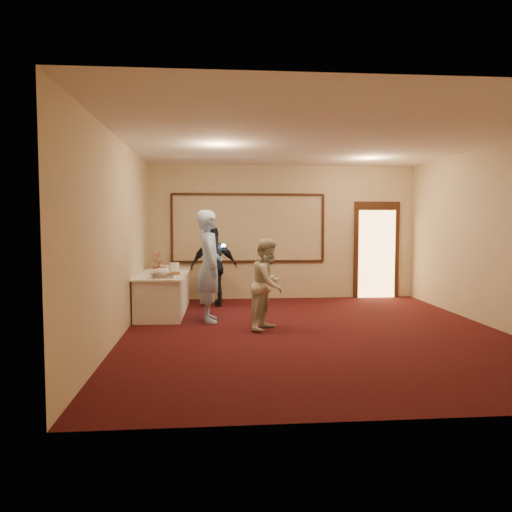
% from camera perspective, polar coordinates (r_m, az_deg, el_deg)
% --- Properties ---
extents(floor, '(7.00, 7.00, 0.00)m').
position_cam_1_polar(floor, '(8.05, 6.73, -8.64)').
color(floor, black).
rests_on(floor, ground).
extents(room_walls, '(6.04, 7.04, 3.02)m').
position_cam_1_polar(room_walls, '(7.85, 6.85, 5.92)').
color(room_walls, beige).
rests_on(room_walls, floor).
extents(wall_molding, '(3.45, 0.04, 1.55)m').
position_cam_1_polar(wall_molding, '(11.18, -0.88, 3.21)').
color(wall_molding, '#361810').
rests_on(wall_molding, room_walls).
extents(doorway, '(1.05, 0.07, 2.20)m').
position_cam_1_polar(doorway, '(11.78, 13.60, 0.61)').
color(doorway, '#361810').
rests_on(doorway, floor).
extents(buffet_table, '(0.96, 2.37, 0.77)m').
position_cam_1_polar(buffet_table, '(9.74, -10.50, -4.14)').
color(buffet_table, white).
rests_on(buffet_table, floor).
extents(pavlova_tray, '(0.45, 0.54, 0.19)m').
position_cam_1_polar(pavlova_tray, '(8.84, -10.77, -1.95)').
color(pavlova_tray, '#AFB1B6').
rests_on(pavlova_tray, buffet_table).
extents(cupcake_stand, '(0.27, 0.27, 0.39)m').
position_cam_1_polar(cupcake_stand, '(10.58, -11.05, -0.66)').
color(cupcake_stand, '#C24255').
rests_on(cupcake_stand, buffet_table).
extents(plate_stack_a, '(0.18, 0.18, 0.15)m').
position_cam_1_polar(plate_stack_a, '(9.67, -10.45, -1.47)').
color(plate_stack_a, white).
rests_on(plate_stack_a, buffet_table).
extents(plate_stack_b, '(0.21, 0.21, 0.17)m').
position_cam_1_polar(plate_stack_b, '(9.95, -9.34, -1.24)').
color(plate_stack_b, white).
rests_on(plate_stack_b, buffet_table).
extents(tart, '(0.25, 0.25, 0.05)m').
position_cam_1_polar(tart, '(9.28, -9.35, -2.00)').
color(tart, white).
rests_on(tart, buffet_table).
extents(man, '(0.54, 0.76, 1.95)m').
position_cam_1_polar(man, '(8.72, -5.36, -1.16)').
color(man, '#98BFF7').
rests_on(man, floor).
extents(woman, '(0.84, 0.90, 1.48)m').
position_cam_1_polar(woman, '(8.08, 1.42, -3.23)').
color(woman, beige).
rests_on(woman, floor).
extents(guest, '(1.03, 0.58, 1.65)m').
position_cam_1_polar(guest, '(10.27, -4.82, -1.21)').
color(guest, black).
rests_on(guest, floor).
extents(camera_flash, '(0.08, 0.06, 0.05)m').
position_cam_1_polar(camera_flash, '(10.10, -3.74, 1.21)').
color(camera_flash, white).
rests_on(camera_flash, guest).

